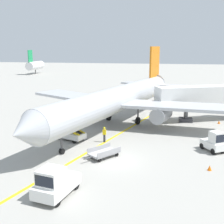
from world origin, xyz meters
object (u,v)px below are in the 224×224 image
object	(u,v)px
belt_loader_forward_hold	(68,133)
baggage_cart_loaded	(104,153)
safety_cone_nose_right	(219,122)
pushback_tug	(55,183)
jet_bridge	(208,95)
ground_crew_marshaller	(104,134)
airliner	(118,99)
baggage_tug_near_wing	(214,142)
safety_cone_wingtip_left	(210,168)

from	to	relation	value
belt_loader_forward_hold	baggage_cart_loaded	distance (m)	6.77
baggage_cart_loaded	safety_cone_nose_right	distance (m)	19.31
pushback_tug	baggage_cart_loaded	size ratio (longest dim) A/B	1.13
jet_bridge	ground_crew_marshaller	world-z (taller)	jet_bridge
airliner	baggage_cart_loaded	distance (m)	12.00
airliner	jet_bridge	bearing A→B (deg)	21.10
baggage_tug_near_wing	jet_bridge	bearing A→B (deg)	85.96
safety_cone_wingtip_left	belt_loader_forward_hold	bearing A→B (deg)	158.39
baggage_tug_near_wing	baggage_cart_loaded	world-z (taller)	baggage_tug_near_wing
pushback_tug	safety_cone_nose_right	distance (m)	26.51
safety_cone_nose_right	belt_loader_forward_hold	bearing A→B (deg)	-150.13
baggage_tug_near_wing	safety_cone_wingtip_left	world-z (taller)	baggage_tug_near_wing
pushback_tug	safety_cone_wingtip_left	world-z (taller)	pushback_tug
belt_loader_forward_hold	ground_crew_marshaller	size ratio (longest dim) A/B	3.01
jet_bridge	baggage_cart_loaded	size ratio (longest dim) A/B	3.72
safety_cone_nose_right	safety_cone_wingtip_left	xyz separation A→B (m)	(-3.32, -15.82, 0.00)
pushback_tug	baggage_tug_near_wing	distance (m)	16.41
airliner	baggage_tug_near_wing	size ratio (longest dim) A/B	12.68
jet_bridge	safety_cone_wingtip_left	size ratio (longest dim) A/B	29.27
pushback_tug	ground_crew_marshaller	world-z (taller)	pushback_tug
safety_cone_wingtip_left	airliner	bearing A→B (deg)	127.63
safety_cone_nose_right	baggage_tug_near_wing	bearing A→B (deg)	-101.92
belt_loader_forward_hold	safety_cone_nose_right	world-z (taller)	belt_loader_forward_hold
pushback_tug	baggage_tug_near_wing	world-z (taller)	pushback_tug
baggage_tug_near_wing	safety_cone_nose_right	xyz separation A→B (m)	(2.34, 11.11, -0.71)
baggage_tug_near_wing	safety_cone_nose_right	bearing A→B (deg)	78.08
ground_crew_marshaller	safety_cone_nose_right	bearing A→B (deg)	37.40
baggage_tug_near_wing	airliner	bearing A→B (deg)	143.28
airliner	baggage_cart_loaded	world-z (taller)	airliner
belt_loader_forward_hold	airliner	bearing A→B (deg)	58.00
jet_bridge	pushback_tug	bearing A→B (deg)	-118.55
jet_bridge	safety_cone_nose_right	bearing A→B (deg)	-46.45
baggage_cart_loaded	ground_crew_marshaller	distance (m)	4.42
jet_bridge	safety_cone_wingtip_left	bearing A→B (deg)	-96.15
belt_loader_forward_hold	safety_cone_wingtip_left	distance (m)	15.43
baggage_tug_near_wing	safety_cone_wingtip_left	size ratio (longest dim) A/B	6.20
belt_loader_forward_hold	baggage_cart_loaded	world-z (taller)	belt_loader_forward_hold
pushback_tug	baggage_tug_near_wing	size ratio (longest dim) A/B	1.43
pushback_tug	belt_loader_forward_hold	xyz separation A→B (m)	(-3.27, 12.11, -0.22)
airliner	pushback_tug	distance (m)	19.43
pushback_tug	ground_crew_marshaller	bearing A→B (deg)	85.69
ground_crew_marshaller	safety_cone_nose_right	distance (m)	17.00
airliner	pushback_tug	bearing A→B (deg)	-93.53
safety_cone_wingtip_left	jet_bridge	bearing A→B (deg)	83.85
belt_loader_forward_hold	baggage_cart_loaded	bearing A→B (deg)	-41.55
baggage_tug_near_wing	belt_loader_forward_hold	distance (m)	15.35
airliner	safety_cone_nose_right	bearing A→B (deg)	12.83
safety_cone_nose_right	airliner	bearing A→B (deg)	-167.17
airliner	belt_loader_forward_hold	distance (m)	8.82
baggage_tug_near_wing	safety_cone_nose_right	size ratio (longest dim) A/B	6.20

